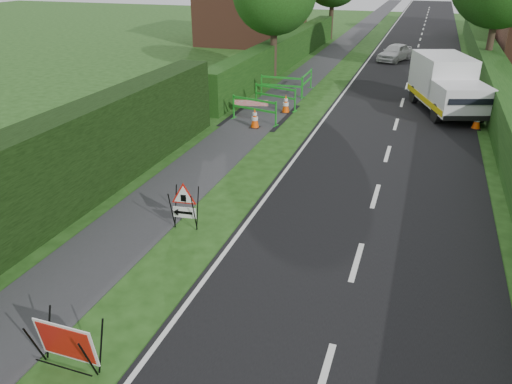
# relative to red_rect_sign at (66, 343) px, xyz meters

# --- Properties ---
(ground) EXTENTS (120.00, 120.00, 0.00)m
(ground) POSITION_rel_red_rect_sign_xyz_m (1.39, 3.58, -0.51)
(ground) COLOR #1D4112
(ground) RESTS_ON ground
(road_surface) EXTENTS (6.00, 90.00, 0.02)m
(road_surface) POSITION_rel_red_rect_sign_xyz_m (3.89, 38.58, -0.51)
(road_surface) COLOR black
(road_surface) RESTS_ON ground
(footpath) EXTENTS (2.00, 90.00, 0.02)m
(footpath) POSITION_rel_red_rect_sign_xyz_m (-1.61, 38.58, -0.50)
(footpath) COLOR #2D2D30
(footpath) RESTS_ON ground
(hedge_west_near) EXTENTS (1.10, 18.00, 2.50)m
(hedge_west_near) POSITION_rel_red_rect_sign_xyz_m (-3.61, 3.58, -0.51)
(hedge_west_near) COLOR black
(hedge_west_near) RESTS_ON ground
(hedge_west_far) EXTENTS (1.00, 24.00, 1.80)m
(hedge_west_far) POSITION_rel_red_rect_sign_xyz_m (-3.61, 25.58, -0.51)
(hedge_west_far) COLOR #14380F
(hedge_west_far) RESTS_ON ground
(hedge_east) EXTENTS (1.20, 50.00, 1.50)m
(hedge_east) POSITION_rel_red_rect_sign_xyz_m (7.89, 19.58, -0.51)
(hedge_east) COLOR #14380F
(hedge_east) RESTS_ON ground
(house_west) EXTENTS (7.50, 7.40, 7.88)m
(house_west) POSITION_rel_red_rect_sign_xyz_m (-8.61, 33.58, 2.39)
(house_west) COLOR brown
(house_west) RESTS_ON ground
(red_rect_sign) EXTENTS (1.06, 0.64, 0.89)m
(red_rect_sign) POSITION_rel_red_rect_sign_xyz_m (0.00, 0.00, 0.00)
(red_rect_sign) COLOR black
(red_rect_sign) RESTS_ON ground
(triangle_sign) EXTENTS (0.78, 0.78, 1.03)m
(triangle_sign) POSITION_rel_red_rect_sign_xyz_m (-0.30, 4.70, 0.21)
(triangle_sign) COLOR black
(triangle_sign) RESTS_ON ground
(works_van) EXTENTS (3.40, 5.28, 2.26)m
(works_van) POSITION_rel_red_rect_sign_xyz_m (5.62, 17.76, 0.69)
(works_van) COLOR silver
(works_van) RESTS_ON ground
(traffic_cone_0) EXTENTS (0.38, 0.38, 0.79)m
(traffic_cone_0) POSITION_rel_red_rect_sign_xyz_m (6.85, 15.50, -0.12)
(traffic_cone_0) COLOR black
(traffic_cone_0) RESTS_ON ground
(traffic_cone_1) EXTENTS (0.38, 0.38, 0.79)m
(traffic_cone_1) POSITION_rel_red_rect_sign_xyz_m (6.53, 17.33, -0.12)
(traffic_cone_1) COLOR black
(traffic_cone_1) RESTS_ON ground
(traffic_cone_2) EXTENTS (0.38, 0.38, 0.79)m
(traffic_cone_2) POSITION_rel_red_rect_sign_xyz_m (6.15, 19.72, -0.12)
(traffic_cone_2) COLOR black
(traffic_cone_2) RESTS_ON ground
(traffic_cone_3) EXTENTS (0.38, 0.38, 0.79)m
(traffic_cone_3) POSITION_rel_red_rect_sign_xyz_m (-1.29, 12.88, -0.12)
(traffic_cone_3) COLOR black
(traffic_cone_3) RESTS_ON ground
(traffic_cone_4) EXTENTS (0.38, 0.38, 0.79)m
(traffic_cone_4) POSITION_rel_red_rect_sign_xyz_m (-0.73, 15.30, -0.12)
(traffic_cone_4) COLOR black
(traffic_cone_4) RESTS_ON ground
(ped_barrier_0) EXTENTS (2.08, 0.82, 1.00)m
(ped_barrier_0) POSITION_rel_red_rect_sign_xyz_m (-1.55, 13.56, 0.12)
(ped_barrier_0) COLOR #1A9221
(ped_barrier_0) RESTS_ON ground
(ped_barrier_1) EXTENTS (2.08, 0.87, 1.00)m
(ped_barrier_1) POSITION_rel_red_rect_sign_xyz_m (-1.37, 15.83, 0.12)
(ped_barrier_1) COLOR #1A9221
(ped_barrier_1) RESTS_ON ground
(ped_barrier_2) EXTENTS (2.07, 0.40, 1.00)m
(ped_barrier_2) POSITION_rel_red_rect_sign_xyz_m (-1.65, 17.83, 0.12)
(ped_barrier_2) COLOR #1A9221
(ped_barrier_2) RESTS_ON ground
(ped_barrier_3) EXTENTS (0.36, 2.06, 1.00)m
(ped_barrier_3) POSITION_rel_red_rect_sign_xyz_m (-0.73, 19.05, 0.12)
(ped_barrier_3) COLOR #1A9221
(ped_barrier_3) RESTS_ON ground
(redwhite_plank) EXTENTS (1.46, 0.43, 0.25)m
(redwhite_plank) POSITION_rel_red_rect_sign_xyz_m (-2.13, 14.74, -0.51)
(redwhite_plank) COLOR red
(redwhite_plank) RESTS_ON ground
(hatchback_car) EXTENTS (2.29, 3.44, 1.09)m
(hatchback_car) POSITION_rel_red_rect_sign_xyz_m (2.66, 29.15, 0.03)
(hatchback_car) COLOR white
(hatchback_car) RESTS_ON ground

